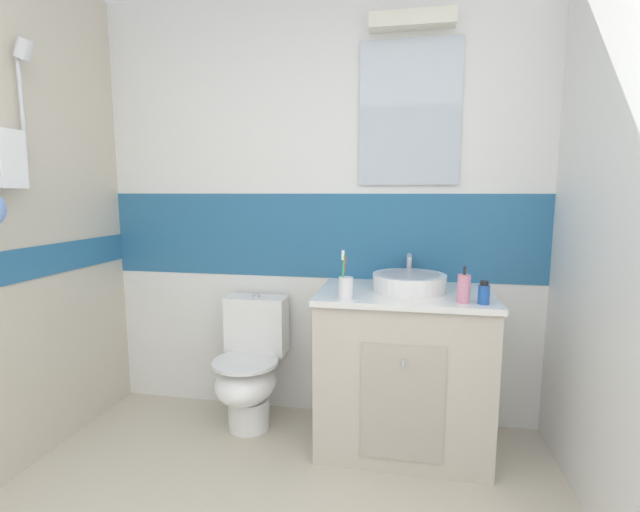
% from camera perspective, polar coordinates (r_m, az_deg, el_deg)
% --- Properties ---
extents(wall_back_tiled, '(3.20, 0.20, 2.50)m').
position_cam_1_polar(wall_back_tiled, '(2.70, -0.02, 6.06)').
color(wall_back_tiled, white).
rests_on(wall_back_tiled, ground_plane).
extents(vanity_cabinet, '(0.89, 0.60, 0.85)m').
position_cam_1_polar(vanity_cabinet, '(2.49, 10.51, -13.97)').
color(vanity_cabinet, beige).
rests_on(vanity_cabinet, ground_plane).
extents(sink_basin, '(0.38, 0.42, 0.17)m').
position_cam_1_polar(sink_basin, '(2.38, 11.30, -3.21)').
color(sink_basin, white).
rests_on(sink_basin, vanity_cabinet).
extents(toilet, '(0.37, 0.50, 0.76)m').
position_cam_1_polar(toilet, '(2.70, -8.92, -13.84)').
color(toilet, white).
rests_on(toilet, ground_plane).
extents(toothbrush_cup, '(0.07, 0.07, 0.23)m').
position_cam_1_polar(toothbrush_cup, '(2.16, 3.28, -3.88)').
color(toothbrush_cup, white).
rests_on(toothbrush_cup, vanity_cabinet).
extents(soap_dispenser, '(0.06, 0.06, 0.17)m').
position_cam_1_polar(soap_dispenser, '(2.18, 17.86, -3.95)').
color(soap_dispenser, pink).
rests_on(soap_dispenser, vanity_cabinet).
extents(lotion_bottle_short, '(0.05, 0.05, 0.11)m').
position_cam_1_polar(lotion_bottle_short, '(2.18, 20.16, -4.51)').
color(lotion_bottle_short, '#2659B2').
rests_on(lotion_bottle_short, vanity_cabinet).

